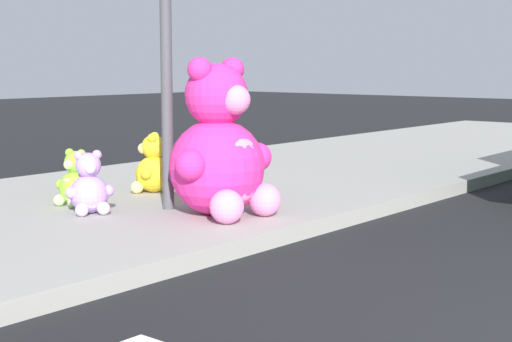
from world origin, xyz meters
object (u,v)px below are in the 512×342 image
Objects in this scene: plush_red at (220,176)px; plush_lime at (75,183)px; plush_pink_large at (220,153)px; plush_yellow at (152,168)px; plush_lavender at (89,188)px; sign_pole at (166,29)px.

plush_lime is at bearing 146.65° from plush_red.
plush_pink_large is at bearing -69.74° from plush_lime.
plush_lime is (-1.02, -0.00, -0.04)m from plush_yellow.
plush_lavender is 0.91× the size of plush_yellow.
plush_lavender is at bearing 125.92° from plush_pink_large.
sign_pole is 2.22× the size of plush_pink_large.
plush_lime is (0.18, 0.46, -0.01)m from plush_lavender.
sign_pole is 1.77m from plush_yellow.
sign_pole reaches higher than plush_red.
plush_yellow is (0.49, 1.45, -0.32)m from plush_pink_large.
plush_pink_large reaches higher than plush_red.
plush_yellow reaches higher than plush_red.
sign_pole reaches higher than plush_lime.
plush_yellow is (-0.20, 0.81, 0.03)m from plush_red.
sign_pole is 5.43× the size of plush_lavender.
plush_red is (0.69, 0.64, -0.35)m from plush_pink_large.
plush_pink_large is 2.56× the size of plush_red.
plush_lavender is 1.45m from plush_red.
plush_red is 1.01× the size of plush_lime.
plush_lavender reaches higher than plush_lime.
plush_lavender is 1.06× the size of plush_lime.
plush_pink_large is at bearing -54.08° from plush_lavender.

